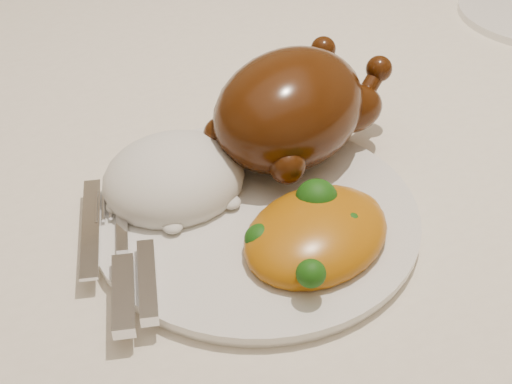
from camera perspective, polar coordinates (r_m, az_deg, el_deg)
name	(u,v)px	position (r m, az deg, el deg)	size (l,w,h in m)	color
dining_table	(271,170)	(0.79, 1.18, 1.79)	(1.60, 0.90, 0.76)	brown
tablecloth	(272,114)	(0.75, 1.25, 6.26)	(1.73, 1.03, 0.18)	white
dinner_plate	(256,217)	(0.56, 0.00, -2.01)	(0.25, 0.25, 0.01)	silver
roast_chicken	(293,107)	(0.60, 2.94, 6.82)	(0.20, 0.16, 0.09)	#461E07
rice_mound	(174,179)	(0.58, -6.57, 1.06)	(0.13, 0.12, 0.06)	white
mac_and_cheese	(320,230)	(0.53, 5.14, -3.04)	(0.15, 0.13, 0.05)	#B4660B
cutlery	(123,266)	(0.52, -10.56, -5.81)	(0.06, 0.17, 0.01)	silver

